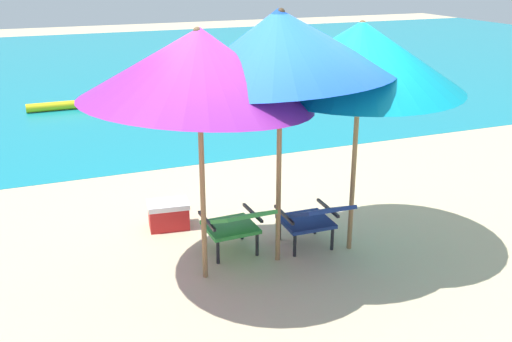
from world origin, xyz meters
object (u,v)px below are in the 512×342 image
lounge_chair_left (236,223)px  beach_umbrella_left (198,66)px  cooler_box (169,215)px  lounge_chair_right (313,217)px  beach_umbrella_center (281,46)px  beach_umbrella_right (361,55)px  swim_buoy (67,105)px

lounge_chair_left → beach_umbrella_left: beach_umbrella_left is taller
cooler_box → beach_umbrella_left: bearing=-87.1°
lounge_chair_right → beach_umbrella_left: size_ratio=0.35×
beach_umbrella_center → beach_umbrella_left: bearing=-176.1°
beach_umbrella_right → cooler_box: bearing=143.9°
swim_buoy → beach_umbrella_left: bearing=-84.8°
lounge_chair_right → beach_umbrella_right: (0.41, -0.08, 1.68)m
lounge_chair_right → beach_umbrella_right: beach_umbrella_right is taller
lounge_chair_left → beach_umbrella_right: bearing=-11.5°
swim_buoy → beach_umbrella_center: beach_umbrella_center is taller
swim_buoy → beach_umbrella_left: (0.69, -7.62, 1.99)m
cooler_box → lounge_chair_right: bearing=-42.0°
swim_buoy → lounge_chair_right: bearing=-75.8°
swim_buoy → lounge_chair_left: (1.11, -7.37, 0.31)m
swim_buoy → cooler_box: cooler_box is taller
swim_buoy → lounge_chair_right: lounge_chair_right is taller
lounge_chair_left → beach_umbrella_left: (-0.42, -0.25, 1.68)m
beach_umbrella_left → lounge_chair_left: bearing=31.0°
lounge_chair_left → swim_buoy: bearing=98.6°
lounge_chair_left → beach_umbrella_center: 1.86m
lounge_chair_left → beach_umbrella_right: (1.21, -0.25, 1.68)m
beach_umbrella_left → beach_umbrella_right: beach_umbrella_left is taller
lounge_chair_left → cooler_box: 1.13m
beach_umbrella_center → cooler_box: beach_umbrella_center is taller
lounge_chair_right → beach_umbrella_left: (-1.22, -0.08, 1.68)m
lounge_chair_right → cooler_box: bearing=138.0°
beach_umbrella_center → lounge_chair_left: bearing=152.9°
lounge_chair_right → beach_umbrella_right: 1.73m
lounge_chair_left → lounge_chair_right: (0.80, -0.17, 0.00)m
lounge_chair_right → cooler_box: 1.75m
lounge_chair_left → beach_umbrella_right: beach_umbrella_right is taller
swim_buoy → lounge_chair_right: (1.91, -7.54, 0.31)m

